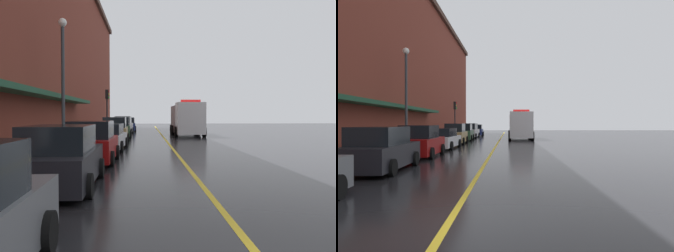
% 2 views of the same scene
% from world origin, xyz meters
% --- Properties ---
extents(ground_plane, '(112.00, 112.00, 0.00)m').
position_xyz_m(ground_plane, '(0.00, 25.00, 0.00)').
color(ground_plane, black).
extents(sidewalk_left, '(2.40, 70.00, 0.15)m').
position_xyz_m(sidewalk_left, '(-6.20, 25.00, 0.07)').
color(sidewalk_left, '#ADA8A0').
rests_on(sidewalk_left, ground).
extents(lane_center_stripe, '(0.16, 70.00, 0.01)m').
position_xyz_m(lane_center_stripe, '(0.00, 25.00, 0.00)').
color(lane_center_stripe, gold).
rests_on(lane_center_stripe, ground).
extents(parked_car_1, '(2.18, 4.90, 1.78)m').
position_xyz_m(parked_car_1, '(-4.03, 6.92, 0.83)').
color(parked_car_1, black).
rests_on(parked_car_1, ground).
extents(parked_car_2, '(2.12, 4.25, 1.80)m').
position_xyz_m(parked_car_2, '(-3.94, 12.25, 0.84)').
color(parked_car_2, maroon).
rests_on(parked_car_2, ground).
extents(parked_car_3, '(2.21, 4.91, 1.55)m').
position_xyz_m(parked_car_3, '(-3.87, 18.04, 0.73)').
color(parked_car_3, silver).
rests_on(parked_car_3, ground).
extents(parked_car_4, '(2.04, 4.20, 1.89)m').
position_xyz_m(parked_car_4, '(-3.91, 23.67, 0.87)').
color(parked_car_4, '#A5844C').
rests_on(parked_car_4, ground).
extents(parked_car_5, '(2.08, 4.64, 1.85)m').
position_xyz_m(parked_car_5, '(-3.92, 29.64, 0.86)').
color(parked_car_5, '#2D5133').
rests_on(parked_car_5, ground).
extents(parked_car_6, '(2.09, 4.90, 1.90)m').
position_xyz_m(parked_car_6, '(-4.02, 35.93, 0.88)').
color(parked_car_6, silver).
rests_on(parked_car_6, ground).
extents(parked_car_7, '(2.25, 4.68, 1.73)m').
position_xyz_m(parked_car_7, '(-3.88, 41.85, 0.81)').
color(parked_car_7, navy).
rests_on(parked_car_7, ground).
extents(box_truck, '(2.90, 8.09, 3.42)m').
position_xyz_m(box_truck, '(2.42, 32.26, 1.63)').
color(box_truck, silver).
rests_on(box_truck, ground).
extents(parking_meter_0, '(0.14, 0.18, 1.33)m').
position_xyz_m(parking_meter_0, '(-5.35, 26.32, 1.06)').
color(parking_meter_0, '#4C4C51').
rests_on(parking_meter_0, sidewalk_left).
extents(parking_meter_1, '(0.14, 0.18, 1.33)m').
position_xyz_m(parking_meter_1, '(-5.35, 19.30, 1.06)').
color(parking_meter_1, '#4C4C51').
rests_on(parking_meter_1, sidewalk_left).
extents(parking_meter_2, '(0.14, 0.18, 1.33)m').
position_xyz_m(parking_meter_2, '(-5.35, 22.89, 1.06)').
color(parking_meter_2, '#4C4C51').
rests_on(parking_meter_2, sidewalk_left).
extents(street_lamp_left, '(0.44, 0.44, 6.94)m').
position_xyz_m(street_lamp_left, '(-5.95, 15.87, 4.40)').
color(street_lamp_left, '#33383D').
rests_on(street_lamp_left, sidewalk_left).
extents(traffic_light_near, '(0.38, 0.36, 4.30)m').
position_xyz_m(traffic_light_near, '(-5.29, 31.44, 3.16)').
color(traffic_light_near, '#232326').
rests_on(traffic_light_near, sidewalk_left).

